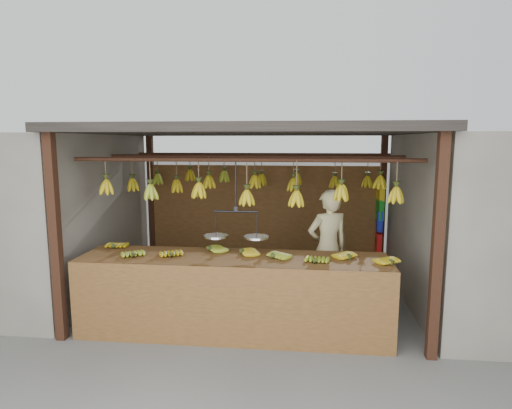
# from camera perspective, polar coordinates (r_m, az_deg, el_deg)

# --- Properties ---
(ground) EXTENTS (80.00, 80.00, 0.00)m
(ground) POSITION_cam_1_polar(r_m,az_deg,el_deg) (6.22, -0.31, -12.34)
(ground) COLOR #5B5B57
(stall) EXTENTS (4.30, 3.30, 2.40)m
(stall) POSITION_cam_1_polar(r_m,az_deg,el_deg) (6.15, 0.03, 6.24)
(stall) COLOR black
(stall) RESTS_ON ground
(neighbor_left) EXTENTS (3.00, 3.00, 2.30)m
(neighbor_left) POSITION_cam_1_polar(r_m,az_deg,el_deg) (7.26, -29.84, -1.07)
(neighbor_left) COLOR slate
(neighbor_left) RESTS_ON ground
(counter) EXTENTS (3.65, 0.80, 0.96)m
(counter) POSITION_cam_1_polar(r_m,az_deg,el_deg) (4.85, -3.17, -9.53)
(counter) COLOR brown
(counter) RESTS_ON ground
(hanging_bananas) EXTENTS (3.57, 2.22, 0.38)m
(hanging_bananas) POSITION_cam_1_polar(r_m,az_deg,el_deg) (5.85, -0.27, 2.65)
(hanging_bananas) COLOR #AE9412
(hanging_bananas) RESTS_ON ground
(balance_scale) EXTENTS (0.75, 0.28, 0.90)m
(balance_scale) POSITION_cam_1_polar(r_m,az_deg,el_deg) (4.95, -2.67, -3.78)
(balance_scale) COLOR black
(balance_scale) RESTS_ON ground
(vendor) EXTENTS (0.68, 0.57, 1.58)m
(vendor) POSITION_cam_1_polar(r_m,az_deg,el_deg) (5.81, 9.54, -5.77)
(vendor) COLOR beige
(vendor) RESTS_ON ground
(bag_bundles) EXTENTS (0.08, 0.26, 1.23)m
(bag_bundles) POSITION_cam_1_polar(r_m,az_deg,el_deg) (7.35, 16.14, -1.46)
(bag_bundles) COLOR yellow
(bag_bundles) RESTS_ON ground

